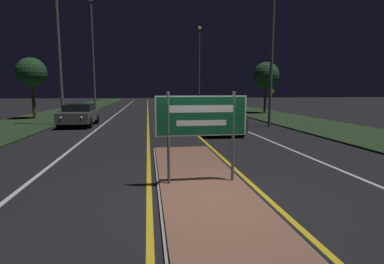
% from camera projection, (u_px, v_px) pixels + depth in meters
% --- Properties ---
extents(ground_plane, '(160.00, 160.00, 0.00)m').
position_uv_depth(ground_plane, '(207.00, 197.00, 6.45)').
color(ground_plane, black).
extents(median_island, '(2.10, 9.06, 0.10)m').
position_uv_depth(median_island, '(201.00, 184.00, 7.19)').
color(median_island, '#999993').
rests_on(median_island, ground_plane).
extents(verge_left, '(5.00, 100.00, 0.08)m').
position_uv_depth(verge_left, '(47.00, 117.00, 24.66)').
color(verge_left, '#23381E').
rests_on(verge_left, ground_plane).
extents(verge_right, '(5.00, 100.00, 0.08)m').
position_uv_depth(verge_right, '(266.00, 115.00, 27.41)').
color(verge_right, '#23381E').
rests_on(verge_right, ground_plane).
extents(centre_line_yellow_left, '(0.12, 70.00, 0.01)m').
position_uv_depth(centre_line_yellow_left, '(148.00, 112.00, 30.75)').
color(centre_line_yellow_left, gold).
rests_on(centre_line_yellow_left, ground_plane).
extents(centre_line_yellow_right, '(0.12, 70.00, 0.01)m').
position_uv_depth(centre_line_yellow_right, '(172.00, 112.00, 31.11)').
color(centre_line_yellow_right, gold).
rests_on(centre_line_yellow_right, ground_plane).
extents(lane_line_white_left, '(0.12, 70.00, 0.01)m').
position_uv_depth(lane_line_white_left, '(118.00, 113.00, 30.33)').
color(lane_line_white_left, silver).
rests_on(lane_line_white_left, ground_plane).
extents(lane_line_white_right, '(0.12, 70.00, 0.01)m').
position_uv_depth(lane_line_white_right, '(200.00, 112.00, 31.54)').
color(lane_line_white_right, silver).
rests_on(lane_line_white_right, ground_plane).
extents(edge_line_white_left, '(0.10, 70.00, 0.01)m').
position_uv_depth(edge_line_white_left, '(88.00, 113.00, 29.89)').
color(edge_line_white_left, silver).
rests_on(edge_line_white_left, ground_plane).
extents(edge_line_white_right, '(0.10, 70.00, 0.01)m').
position_uv_depth(edge_line_white_right, '(227.00, 111.00, 31.98)').
color(edge_line_white_right, silver).
rests_on(edge_line_white_right, ground_plane).
extents(highway_sign, '(2.14, 0.07, 2.15)m').
position_uv_depth(highway_sign, '(201.00, 119.00, 6.97)').
color(highway_sign, '#56565B').
rests_on(highway_sign, median_island).
extents(streetlight_left_near, '(0.46, 0.46, 9.49)m').
position_uv_depth(streetlight_left_near, '(58.00, 33.00, 18.26)').
color(streetlight_left_near, '#56565B').
rests_on(streetlight_left_near, ground_plane).
extents(streetlight_left_far, '(0.53, 0.53, 11.17)m').
position_uv_depth(streetlight_left_far, '(92.00, 40.00, 28.93)').
color(streetlight_left_far, '#56565B').
rests_on(streetlight_left_far, ground_plane).
extents(streetlight_right_near, '(0.54, 0.54, 10.40)m').
position_uv_depth(streetlight_right_near, '(273.00, 15.00, 17.74)').
color(streetlight_right_near, '#56565B').
rests_on(streetlight_right_near, ground_plane).
extents(streetlight_right_far, '(0.53, 0.53, 11.34)m').
position_uv_depth(streetlight_right_far, '(199.00, 56.00, 43.63)').
color(streetlight_right_far, '#56565B').
rests_on(streetlight_right_far, ground_plane).
extents(car_receding_0, '(1.93, 4.09, 1.33)m').
position_uv_depth(car_receding_0, '(220.00, 120.00, 15.86)').
color(car_receding_0, '#4C514C').
rests_on(car_receding_0, ground_plane).
extents(car_receding_1, '(1.89, 4.27, 1.40)m').
position_uv_depth(car_receding_1, '(192.00, 107.00, 26.95)').
color(car_receding_1, black).
rests_on(car_receding_1, ground_plane).
extents(car_receding_2, '(1.99, 4.46, 1.39)m').
position_uv_depth(car_receding_2, '(204.00, 102.00, 38.55)').
color(car_receding_2, silver).
rests_on(car_receding_2, ground_plane).
extents(car_approaching_0, '(1.97, 4.19, 1.37)m').
position_uv_depth(car_approaching_0, '(79.00, 114.00, 19.06)').
color(car_approaching_0, '#4C514C').
rests_on(car_approaching_0, ground_plane).
extents(warning_sign, '(0.60, 0.06, 2.40)m').
position_uv_depth(warning_sign, '(271.00, 98.00, 27.83)').
color(warning_sign, '#56565B').
rests_on(warning_sign, verge_right).
extents(roadside_palm_left, '(2.21, 2.21, 4.63)m').
position_uv_depth(roadside_palm_left, '(31.00, 73.00, 22.73)').
color(roadside_palm_left, '#4C3823').
rests_on(roadside_palm_left, verge_left).
extents(roadside_palm_right, '(2.48, 2.48, 4.83)m').
position_uv_depth(roadside_palm_right, '(266.00, 75.00, 28.39)').
color(roadside_palm_right, '#4C3823').
rests_on(roadside_palm_right, verge_right).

